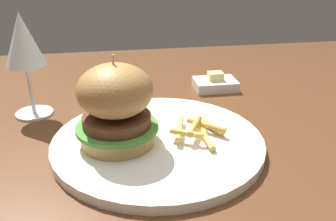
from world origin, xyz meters
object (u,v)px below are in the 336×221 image
Objects in this scene: main_plate at (158,142)px; wine_glass at (23,43)px; burger_sandwich at (116,105)px; butter_dish at (215,84)px.

main_plate is 0.28m from wine_glass.
main_plate is 1.75× the size of wine_glass.
main_plate is 0.09m from burger_sandwich.
wine_glass is at bearing 143.32° from main_plate.
butter_dish is at bearing 55.33° from main_plate.
wine_glass is at bearing 132.86° from burger_sandwich.
main_plate is 2.39× the size of burger_sandwich.
wine_glass is at bearing -169.09° from butter_dish.
main_plate is 0.26m from butter_dish.
burger_sandwich is (-0.06, -0.00, 0.07)m from main_plate.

